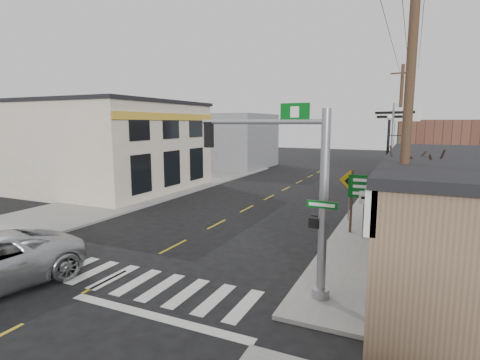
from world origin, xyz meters
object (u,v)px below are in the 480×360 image
at_px(bare_tree, 417,158).
at_px(lamp_post, 388,157).
at_px(guide_sign, 367,194).
at_px(utility_pole_far, 399,129).
at_px(utility_pole_near, 407,130).
at_px(dance_center_sign, 393,129).
at_px(traffic_signal_pole, 301,183).
at_px(fire_hydrant, 381,242).

bearing_deg(bare_tree, lamp_post, 98.19).
distance_m(guide_sign, bare_tree, 5.40).
bearing_deg(utility_pole_far, utility_pole_near, -83.87).
bearing_deg(dance_center_sign, utility_pole_near, -62.33).
distance_m(traffic_signal_pole, utility_pole_far, 19.17).
xyz_separation_m(guide_sign, fire_hydrant, (0.86, -2.12, -1.61)).
bearing_deg(utility_pole_near, guide_sign, 108.85).
xyz_separation_m(fire_hydrant, utility_pole_near, (0.74, -4.66, 4.67)).
height_order(traffic_signal_pole, lamp_post, traffic_signal_pole).
height_order(utility_pole_near, utility_pole_far, utility_pole_near).
bearing_deg(dance_center_sign, guide_sign, -72.60).
xyz_separation_m(dance_center_sign, bare_tree, (1.25, -10.80, -0.77)).
height_order(dance_center_sign, utility_pole_far, utility_pole_far).
relative_size(traffic_signal_pole, utility_pole_near, 0.59).
xyz_separation_m(lamp_post, utility_pole_far, (0.26, 6.83, 1.50)).
xyz_separation_m(traffic_signal_pole, dance_center_sign, (1.84, 13.61, 1.40)).
xyz_separation_m(traffic_signal_pole, utility_pole_near, (2.76, 0.60, 1.56)).
distance_m(fire_hydrant, dance_center_sign, 9.49).
distance_m(lamp_post, bare_tree, 9.52).
height_order(fire_hydrant, utility_pole_near, utility_pole_near).
bearing_deg(utility_pole_near, lamp_post, 100.62).
relative_size(lamp_post, utility_pole_far, 0.61).
height_order(traffic_signal_pole, bare_tree, traffic_signal_pole).
distance_m(bare_tree, utility_pole_far, 16.27).
distance_m(traffic_signal_pole, utility_pole_near, 3.23).
xyz_separation_m(lamp_post, dance_center_sign, (0.10, 1.41, 1.56)).
height_order(traffic_signal_pole, fire_hydrant, traffic_signal_pole).
relative_size(fire_hydrant, bare_tree, 0.12).
distance_m(traffic_signal_pole, bare_tree, 4.22).
distance_m(guide_sign, lamp_post, 5.03).
bearing_deg(utility_pole_far, lamp_post, -88.42).
height_order(guide_sign, dance_center_sign, dance_center_sign).
distance_m(traffic_signal_pole, dance_center_sign, 13.80).
distance_m(traffic_signal_pole, guide_sign, 7.62).
xyz_separation_m(guide_sign, bare_tree, (1.92, -4.57, 2.13)).
bearing_deg(bare_tree, guide_sign, 112.83).
bearing_deg(guide_sign, traffic_signal_pole, -101.62).
xyz_separation_m(bare_tree, utility_pole_far, (-1.09, 16.22, 0.71)).
bearing_deg(bare_tree, utility_pole_far, 93.86).
distance_m(traffic_signal_pole, fire_hydrant, 6.44).
relative_size(fire_hydrant, utility_pole_far, 0.07).
distance_m(lamp_post, dance_center_sign, 2.11).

